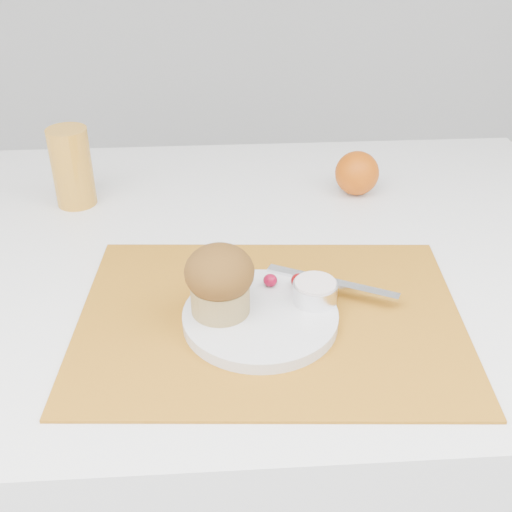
{
  "coord_description": "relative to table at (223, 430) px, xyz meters",
  "views": [
    {
      "loc": [
        0.0,
        -0.75,
        1.24
      ],
      "look_at": [
        0.05,
        -0.05,
        0.8
      ],
      "focal_mm": 45.0,
      "sensor_mm": 36.0,
      "label": 1
    }
  ],
  "objects": [
    {
      "name": "butter_knife",
      "position": [
        0.15,
        -0.13,
        0.4
      ],
      "size": [
        0.16,
        0.09,
        0.0
      ],
      "primitive_type": "cube",
      "rotation": [
        0.0,
        0.0,
        -0.47
      ],
      "color": "silver",
      "rests_on": "plate"
    },
    {
      "name": "placemat",
      "position": [
        0.06,
        -0.17,
        0.38
      ],
      "size": [
        0.5,
        0.38,
        0.0
      ],
      "primitive_type": "cube",
      "rotation": [
        0.0,
        0.0,
        -0.07
      ],
      "color": "#AE6A18",
      "rests_on": "table"
    },
    {
      "name": "juice_glass",
      "position": [
        -0.23,
        0.16,
        0.44
      ],
      "size": [
        0.07,
        0.07,
        0.13
      ],
      "primitive_type": "cylinder",
      "rotation": [
        0.0,
        0.0,
        -0.12
      ],
      "color": "orange",
      "rests_on": "table"
    },
    {
      "name": "ramekin",
      "position": [
        0.12,
        -0.16,
        0.41
      ],
      "size": [
        0.06,
        0.06,
        0.02
      ],
      "primitive_type": "cylinder",
      "rotation": [
        0.0,
        0.0,
        -0.14
      ],
      "color": "white",
      "rests_on": "plate"
    },
    {
      "name": "raspberry_far",
      "position": [
        0.1,
        -0.13,
        0.4
      ],
      "size": [
        0.02,
        0.02,
        0.02
      ],
      "primitive_type": "ellipsoid",
      "color": "#520203",
      "rests_on": "plate"
    },
    {
      "name": "raspberry_near",
      "position": [
        0.07,
        -0.13,
        0.4
      ],
      "size": [
        0.02,
        0.02,
        0.02
      ],
      "primitive_type": "ellipsoid",
      "color": "#630218",
      "rests_on": "plate"
    },
    {
      "name": "muffin",
      "position": [
        0.0,
        -0.17,
        0.44
      ],
      "size": [
        0.09,
        0.09,
        0.09
      ],
      "color": "tan",
      "rests_on": "plate"
    },
    {
      "name": "orange",
      "position": [
        0.24,
        0.17,
        0.41
      ],
      "size": [
        0.07,
        0.07,
        0.07
      ],
      "primitive_type": "sphere",
      "color": "#C34E06",
      "rests_on": "table"
    },
    {
      "name": "cream",
      "position": [
        0.12,
        -0.16,
        0.42
      ],
      "size": [
        0.06,
        0.06,
        0.01
      ],
      "primitive_type": "cylinder",
      "rotation": [
        0.0,
        0.0,
        0.17
      ],
      "color": "silver",
      "rests_on": "ramekin"
    },
    {
      "name": "plate",
      "position": [
        0.05,
        -0.18,
        0.39
      ],
      "size": [
        0.21,
        0.21,
        0.02
      ],
      "primitive_type": "cylinder",
      "rotation": [
        0.0,
        0.0,
        0.09
      ],
      "color": "silver",
      "rests_on": "placemat"
    },
    {
      "name": "table",
      "position": [
        0.0,
        0.0,
        0.0
      ],
      "size": [
        1.2,
        0.8,
        0.75
      ],
      "primitive_type": "cube",
      "color": "white",
      "rests_on": "ground"
    }
  ]
}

